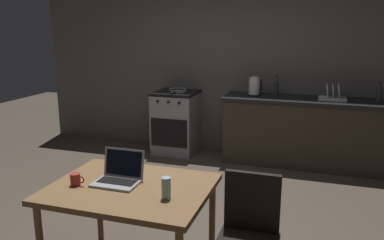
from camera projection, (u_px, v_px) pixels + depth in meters
The scene contains 14 objects.
ground_plane at pixel (165, 219), 3.83m from camera, with size 12.00×12.00×0.00m, color #473D33.
back_wall at pixel (244, 66), 5.65m from camera, with size 6.40×0.10×2.55m, color #595552.
kitchen_counter at pixel (304, 132), 5.25m from camera, with size 2.16×0.64×0.91m.
stove_oven at pixel (176, 122), 5.80m from camera, with size 0.60×0.62×0.91m.
dining_table at pixel (131, 195), 2.81m from camera, with size 1.13×0.88×0.72m.
chair at pixel (249, 231), 2.62m from camera, with size 0.40×0.40×0.88m.
laptop at pixel (118, 176), 2.85m from camera, with size 0.32×0.27×0.22m.
electric_kettle at pixel (254, 87), 5.32m from camera, with size 0.18×0.16×0.26m.
bottle at pixel (379, 93), 4.82m from camera, with size 0.07×0.07×0.26m.
frying_pan at pixel (178, 90), 5.65m from camera, with size 0.25×0.42×0.05m.
coffee_mug at pixel (76, 179), 2.80m from camera, with size 0.11×0.07×0.09m.
drinking_glass at pixel (166, 188), 2.57m from camera, with size 0.06×0.06×0.15m.
dish_rack at pixel (333, 96), 5.04m from camera, with size 0.34×0.26×0.21m.
bottle_b at pixel (276, 86), 5.31m from camera, with size 0.07×0.07×0.27m.
Camera 1 is at (1.33, -3.25, 1.83)m, focal length 36.75 mm.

